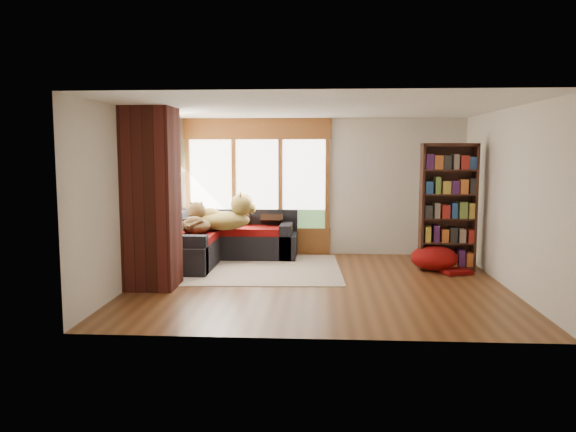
% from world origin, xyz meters
% --- Properties ---
extents(floor, '(5.50, 5.50, 0.00)m').
position_xyz_m(floor, '(0.00, 0.00, 0.00)').
color(floor, '#563018').
rests_on(floor, ground).
extents(ceiling, '(5.50, 5.50, 0.00)m').
position_xyz_m(ceiling, '(0.00, 0.00, 2.60)').
color(ceiling, white).
extents(wall_back, '(5.50, 0.04, 2.60)m').
position_xyz_m(wall_back, '(0.00, 2.50, 1.30)').
color(wall_back, silver).
rests_on(wall_back, ground).
extents(wall_front, '(5.50, 0.04, 2.60)m').
position_xyz_m(wall_front, '(0.00, -2.50, 1.30)').
color(wall_front, silver).
rests_on(wall_front, ground).
extents(wall_left, '(0.04, 5.00, 2.60)m').
position_xyz_m(wall_left, '(-2.75, 0.00, 1.30)').
color(wall_left, silver).
rests_on(wall_left, ground).
extents(wall_right, '(0.04, 5.00, 2.60)m').
position_xyz_m(wall_right, '(2.75, 0.00, 1.30)').
color(wall_right, silver).
rests_on(wall_right, ground).
extents(windows_back, '(2.82, 0.10, 1.90)m').
position_xyz_m(windows_back, '(-1.20, 2.47, 1.35)').
color(windows_back, brown).
rests_on(windows_back, wall_back).
extents(windows_left, '(0.10, 2.62, 1.90)m').
position_xyz_m(windows_left, '(-2.72, 1.20, 1.35)').
color(windows_left, brown).
rests_on(windows_left, wall_left).
extents(roller_blind, '(0.03, 0.72, 0.90)m').
position_xyz_m(roller_blind, '(-2.69, 2.03, 1.75)').
color(roller_blind, '#738655').
rests_on(roller_blind, wall_left).
extents(brick_chimney, '(0.70, 0.70, 2.60)m').
position_xyz_m(brick_chimney, '(-2.40, -0.35, 1.30)').
color(brick_chimney, '#471914').
rests_on(brick_chimney, ground).
extents(sectional_sofa, '(2.20, 2.20, 0.80)m').
position_xyz_m(sectional_sofa, '(-1.95, 1.70, 0.30)').
color(sectional_sofa, black).
rests_on(sectional_sofa, ground).
extents(area_rug, '(3.40, 2.67, 0.01)m').
position_xyz_m(area_rug, '(-1.28, 0.98, 0.01)').
color(area_rug, silver).
rests_on(area_rug, ground).
extents(bookshelf, '(0.90, 0.30, 2.11)m').
position_xyz_m(bookshelf, '(2.14, 1.14, 1.06)').
color(bookshelf, '#361A12').
rests_on(bookshelf, ground).
extents(pouf, '(0.92, 0.92, 0.42)m').
position_xyz_m(pouf, '(1.93, 1.08, 0.22)').
color(pouf, maroon).
rests_on(pouf, area_rug).
extents(dog_tan, '(1.12, 0.78, 0.57)m').
position_xyz_m(dog_tan, '(-1.64, 1.56, 0.82)').
color(dog_tan, olive).
rests_on(dog_tan, sectional_sofa).
extents(dog_brindle, '(0.62, 0.89, 0.45)m').
position_xyz_m(dog_brindle, '(-2.11, 1.17, 0.76)').
color(dog_brindle, '#372516').
rests_on(dog_brindle, sectional_sofa).
extents(throw_pillows, '(1.98, 1.68, 0.45)m').
position_xyz_m(throw_pillows, '(-1.86, 1.75, 0.75)').
color(throw_pillows, black).
rests_on(throw_pillows, sectional_sofa).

